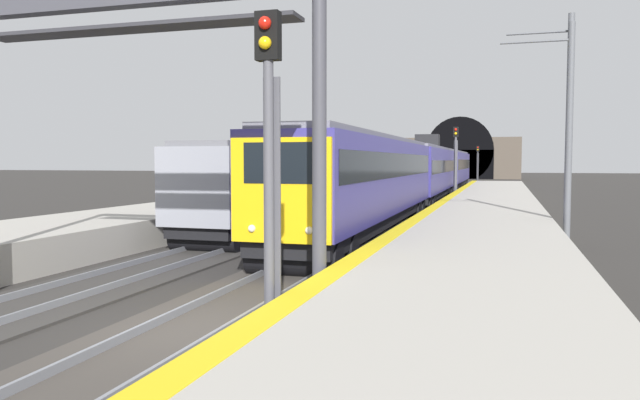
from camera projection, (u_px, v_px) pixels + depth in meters
ground_plane at (192, 332)px, 11.13m from camera, size 320.00×320.00×0.00m
platform_right at (451, 323)px, 9.76m from camera, size 112.00×4.94×1.05m
platform_right_edge_strip at (318, 282)px, 10.37m from camera, size 112.00×0.50×0.01m
track_main_line at (192, 329)px, 11.13m from camera, size 160.00×3.11×0.21m
track_adjacent_line at (4, 313)px, 12.36m from camera, size 160.00×3.06×0.21m
train_main_approaching at (427, 171)px, 44.41m from camera, size 61.00×2.88×5.02m
train_adjacent_platform at (351, 175)px, 40.02m from camera, size 42.54×2.90×3.79m
railway_signal_near at (269, 158)px, 9.58m from camera, size 0.39×0.38×5.42m
railway_signal_mid at (456, 159)px, 45.71m from camera, size 0.39×0.38×5.65m
railway_signal_far at (478, 162)px, 82.87m from camera, size 0.39×0.38×5.14m
overhead_signal_gantry at (134, 68)px, 12.89m from camera, size 0.70×8.45×6.70m
tunnel_portal at (460, 158)px, 106.51m from camera, size 2.18×20.45×11.45m
catenary_mast_near at (568, 130)px, 21.06m from camera, size 0.22×2.24×8.15m
catenary_mast_far at (568, 134)px, 20.85m from camera, size 0.22×2.44×7.81m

